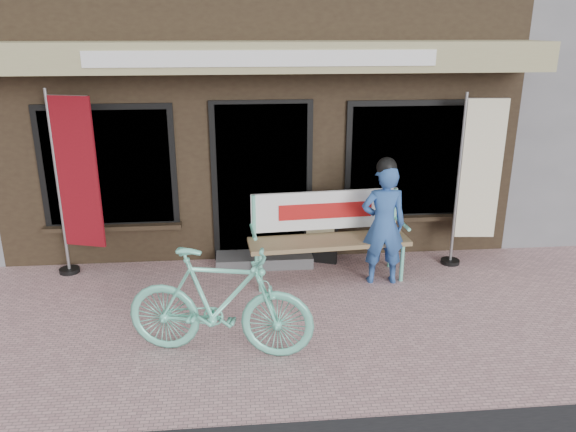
{
  "coord_description": "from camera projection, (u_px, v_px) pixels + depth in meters",
  "views": [
    {
      "loc": [
        -0.34,
        -5.31,
        3.1
      ],
      "look_at": [
        0.23,
        0.7,
        1.05
      ],
      "focal_mm": 35.0,
      "sensor_mm": 36.0,
      "label": 1
    }
  ],
  "objects": [
    {
      "name": "bicycle",
      "position": [
        220.0,
        303.0,
        5.44
      ],
      "size": [
        1.92,
        0.91,
        1.11
      ],
      "primitive_type": "imported",
      "rotation": [
        0.0,
        0.0,
        1.35
      ],
      "color": "#6FD9BB",
      "rests_on": "ground"
    },
    {
      "name": "storefront",
      "position": [
        252.0,
        32.0,
        9.74
      ],
      "size": [
        7.0,
        6.77,
        6.0
      ],
      "color": "black",
      "rests_on": "ground"
    },
    {
      "name": "menu_stand",
      "position": [
        321.0,
        230.0,
        7.61
      ],
      "size": [
        0.45,
        0.24,
        0.91
      ],
      "rotation": [
        0.0,
        0.0,
        -0.37
      ],
      "color": "black",
      "rests_on": "ground"
    },
    {
      "name": "nobori_cream",
      "position": [
        476.0,
        179.0,
        7.33
      ],
      "size": [
        0.68,
        0.28,
        2.32
      ],
      "rotation": [
        0.0,
        0.0,
        -0.09
      ],
      "color": "gray",
      "rests_on": "ground"
    },
    {
      "name": "ground",
      "position": [
        273.0,
        330.0,
        6.03
      ],
      "size": [
        70.0,
        70.0,
        0.0
      ],
      "primitive_type": "plane",
      "color": "#C19495",
      "rests_on": "ground"
    },
    {
      "name": "person",
      "position": [
        383.0,
        222.0,
        6.92
      ],
      "size": [
        0.58,
        0.39,
        1.62
      ],
      "rotation": [
        0.0,
        0.0,
        -0.05
      ],
      "color": "#2C5499",
      "rests_on": "ground"
    },
    {
      "name": "bench",
      "position": [
        327.0,
        229.0,
        7.16
      ],
      "size": [
        2.06,
        0.66,
        1.1
      ],
      "rotation": [
        0.0,
        0.0,
        0.07
      ],
      "color": "#6FD9BB",
      "rests_on": "ground"
    },
    {
      "name": "nobori_red",
      "position": [
        75.0,
        183.0,
        6.99
      ],
      "size": [
        0.71,
        0.34,
        2.4
      ],
      "rotation": [
        0.0,
        0.0,
        -0.3
      ],
      "color": "gray",
      "rests_on": "ground"
    }
  ]
}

